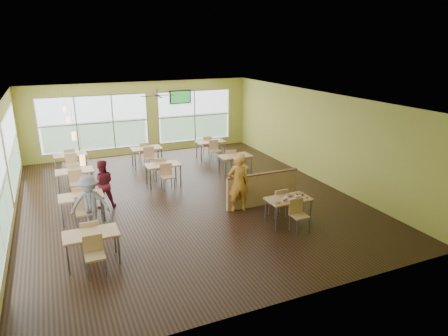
% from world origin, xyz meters
% --- Properties ---
extents(room, '(12.00, 12.04, 3.20)m').
position_xyz_m(room, '(0.00, 0.00, 1.60)').
color(room, black).
rests_on(room, ground).
extents(window_bays, '(9.24, 10.24, 2.38)m').
position_xyz_m(window_bays, '(-2.65, 3.08, 1.48)').
color(window_bays, white).
rests_on(window_bays, room).
extents(main_table, '(1.22, 1.52, 0.87)m').
position_xyz_m(main_table, '(2.00, -3.00, 0.63)').
color(main_table, tan).
rests_on(main_table, floor).
extents(half_wall_divider, '(2.40, 0.14, 1.04)m').
position_xyz_m(half_wall_divider, '(2.00, -1.55, 0.52)').
color(half_wall_divider, tan).
rests_on(half_wall_divider, floor).
extents(dining_tables, '(6.92, 8.72, 0.87)m').
position_xyz_m(dining_tables, '(-1.05, 1.71, 0.63)').
color(dining_tables, tan).
rests_on(dining_tables, floor).
extents(pendant_lights, '(0.11, 7.31, 0.86)m').
position_xyz_m(pendant_lights, '(-3.20, 0.68, 2.45)').
color(pendant_lights, '#2D2119').
rests_on(pendant_lights, ceiling).
extents(ceiling_fan, '(1.25, 1.25, 0.29)m').
position_xyz_m(ceiling_fan, '(-0.00, 3.00, 2.95)').
color(ceiling_fan, '#2D2119').
rests_on(ceiling_fan, ceiling).
extents(tv_backwall, '(1.00, 0.07, 0.60)m').
position_xyz_m(tv_backwall, '(1.80, 5.90, 2.45)').
color(tv_backwall, black).
rests_on(tv_backwall, wall_back).
extents(man_plaid, '(0.70, 0.53, 1.75)m').
position_xyz_m(man_plaid, '(1.12, -1.64, 0.88)').
color(man_plaid, orange).
rests_on(man_plaid, floor).
extents(patron_maroon, '(0.75, 0.59, 1.50)m').
position_xyz_m(patron_maroon, '(-2.52, 0.23, 0.75)').
color(patron_maroon, maroon).
rests_on(patron_maroon, floor).
extents(patron_grey, '(1.12, 0.82, 1.55)m').
position_xyz_m(patron_grey, '(-3.03, -1.25, 0.78)').
color(patron_grey, slate).
rests_on(patron_grey, floor).
extents(cup_blue, '(0.08, 0.08, 0.30)m').
position_xyz_m(cup_blue, '(1.74, -3.17, 0.81)').
color(cup_blue, white).
rests_on(cup_blue, main_table).
extents(cup_yellow, '(0.10, 0.10, 0.35)m').
position_xyz_m(cup_yellow, '(1.82, -3.15, 0.82)').
color(cup_yellow, white).
rests_on(cup_yellow, main_table).
extents(cup_red_near, '(0.09, 0.09, 0.32)m').
position_xyz_m(cup_red_near, '(2.14, -3.18, 0.81)').
color(cup_red_near, white).
rests_on(cup_red_near, main_table).
extents(cup_red_far, '(0.09, 0.09, 0.33)m').
position_xyz_m(cup_red_far, '(2.23, -3.20, 0.82)').
color(cup_red_far, white).
rests_on(cup_red_far, main_table).
extents(food_basket, '(0.23, 0.23, 0.05)m').
position_xyz_m(food_basket, '(2.42, -2.90, 0.78)').
color(food_basket, black).
rests_on(food_basket, main_table).
extents(ketchup_cup, '(0.05, 0.05, 0.02)m').
position_xyz_m(ketchup_cup, '(2.46, -3.20, 0.76)').
color(ketchup_cup, '#B40008').
rests_on(ketchup_cup, main_table).
extents(wrapper_left, '(0.20, 0.19, 0.04)m').
position_xyz_m(wrapper_left, '(1.55, -3.18, 0.77)').
color(wrapper_left, tan).
rests_on(wrapper_left, main_table).
extents(wrapper_mid, '(0.27, 0.26, 0.06)m').
position_xyz_m(wrapper_mid, '(2.09, -2.86, 0.78)').
color(wrapper_mid, tan).
rests_on(wrapper_mid, main_table).
extents(wrapper_right, '(0.17, 0.16, 0.03)m').
position_xyz_m(wrapper_right, '(2.15, -3.27, 0.77)').
color(wrapper_right, tan).
rests_on(wrapper_right, main_table).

